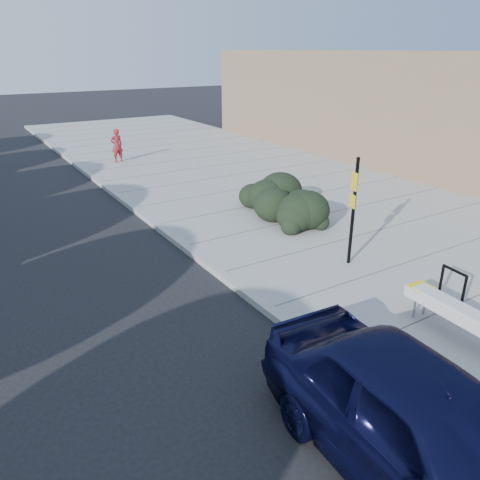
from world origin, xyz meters
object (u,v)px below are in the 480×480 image
object	(u,v)px
sedan_navy	(423,430)
pedestrian	(117,145)
bench	(457,312)
bike_rack	(452,285)
sign_post	(353,205)

from	to	relation	value
sedan_navy	pedestrian	xyz separation A→B (m)	(2.62, 19.52, 0.09)
bench	sedan_navy	world-z (taller)	sedan_navy
bike_rack	sign_post	world-z (taller)	sign_post
sedan_navy	pedestrian	bearing A→B (deg)	85.78
bike_rack	sedan_navy	xyz separation A→B (m)	(-3.96, -2.35, 0.16)
bench	bike_rack	size ratio (longest dim) A/B	2.40
sedan_navy	bench	bearing A→B (deg)	31.51
pedestrian	sign_post	bearing A→B (deg)	88.98
sedan_navy	pedestrian	world-z (taller)	pedestrian
sign_post	pedestrian	size ratio (longest dim) A/B	1.72
bike_rack	pedestrian	world-z (taller)	pedestrian
bench	sedan_navy	distance (m)	3.57
bench	pedestrian	distance (m)	17.85
bike_rack	sedan_navy	world-z (taller)	sedan_navy
sedan_navy	pedestrian	size ratio (longest dim) A/B	3.18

